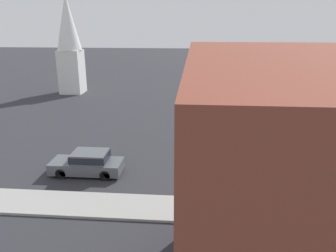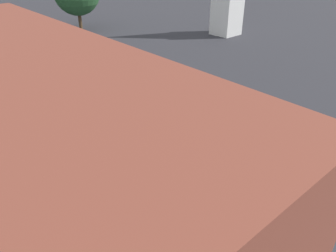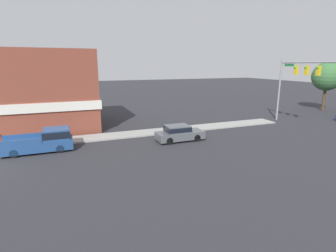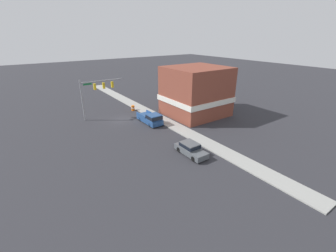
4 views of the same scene
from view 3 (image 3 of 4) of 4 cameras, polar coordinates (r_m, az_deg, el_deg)
name	(u,v)px [view 3 (image 3 of 4)]	position (r m, az deg, el deg)	size (l,w,h in m)	color
far_signal_assembly	(296,76)	(34.82, 26.05, 9.75)	(7.27, 0.49, 7.79)	gray
car_lead	(179,133)	(24.73, 2.40, -1.48)	(1.83, 4.49, 1.50)	black
pickup_truck_parked	(45,140)	(24.06, -25.26, -2.86)	(2.08, 5.39, 1.85)	black
corner_brick_building	(51,91)	(32.51, -24.07, 6.99)	(10.35, 9.65, 8.57)	brown
backdrop_tree_left_far	(327,77)	(47.33, 31.31, 9.18)	(4.35, 4.35, 7.46)	#4C3823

